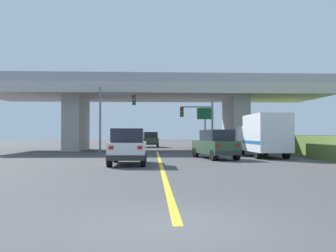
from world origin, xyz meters
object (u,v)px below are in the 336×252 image
at_px(box_truck, 263,135).
at_px(suv_lead, 128,147).
at_px(traffic_signal_nearside, 201,118).
at_px(highway_sign, 205,118).
at_px(suv_crossing, 215,144).
at_px(sedan_oncoming, 151,140).
at_px(traffic_signal_farside, 112,111).

bearing_deg(box_truck, suv_lead, -148.35).
relative_size(traffic_signal_nearside, highway_sign, 1.12).
xyz_separation_m(suv_crossing, highway_sign, (1.13, 12.08, 2.43)).
height_order(box_truck, sedan_oncoming, box_truck).
bearing_deg(box_truck, traffic_signal_nearside, 116.22).
relative_size(suv_lead, box_truck, 0.66).
xyz_separation_m(suv_lead, box_truck, (9.67, 5.96, 0.63)).
distance_m(box_truck, traffic_signal_farside, 13.86).
bearing_deg(box_truck, suv_crossing, -157.61).
height_order(suv_lead, traffic_signal_nearside, traffic_signal_nearside).
relative_size(sedan_oncoming, traffic_signal_nearside, 0.84).
height_order(box_truck, traffic_signal_farside, traffic_signal_farside).
distance_m(suv_lead, traffic_signal_nearside, 14.83).
xyz_separation_m(box_truck, sedan_oncoming, (-8.49, 20.94, -0.63)).
bearing_deg(traffic_signal_nearside, highway_sign, 74.19).
xyz_separation_m(box_truck, traffic_signal_farside, (-12.04, 6.50, 2.22)).
distance_m(traffic_signal_farside, highway_sign, 10.08).
height_order(traffic_signal_farside, highway_sign, traffic_signal_farside).
bearing_deg(suv_crossing, box_truck, 11.14).
xyz_separation_m(sedan_oncoming, highway_sign, (5.70, -10.48, 2.43)).
xyz_separation_m(sedan_oncoming, traffic_signal_nearside, (4.84, -13.52, 2.22)).
distance_m(sedan_oncoming, highway_sign, 12.17).
height_order(traffic_signal_nearside, traffic_signal_farside, traffic_signal_farside).
height_order(sedan_oncoming, highway_sign, highway_sign).
bearing_deg(sedan_oncoming, suv_crossing, -78.54).
bearing_deg(sedan_oncoming, highway_sign, -61.44).
bearing_deg(box_truck, traffic_signal_farside, 151.66).
bearing_deg(suv_crossing, traffic_signal_farside, 123.79).
xyz_separation_m(suv_lead, traffic_signal_farside, (-2.38, 12.45, 2.86)).
bearing_deg(traffic_signal_nearside, suv_crossing, -91.72).
xyz_separation_m(suv_lead, sedan_oncoming, (1.17, 26.90, 0.00)).
bearing_deg(highway_sign, sedan_oncoming, 118.56).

